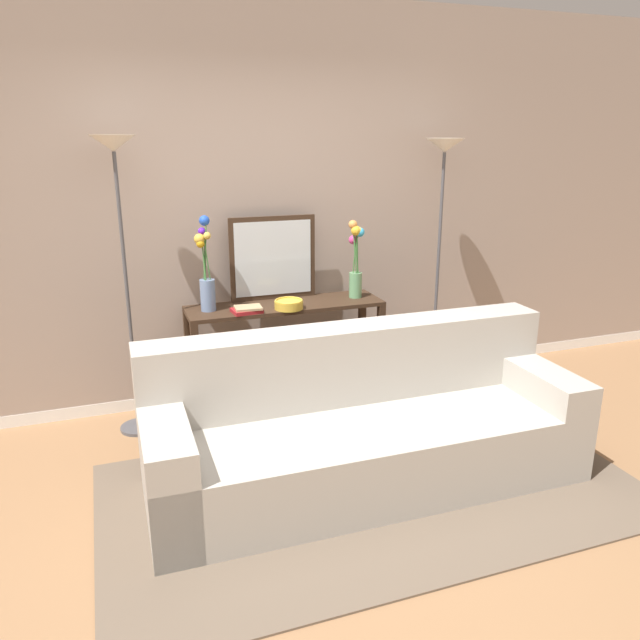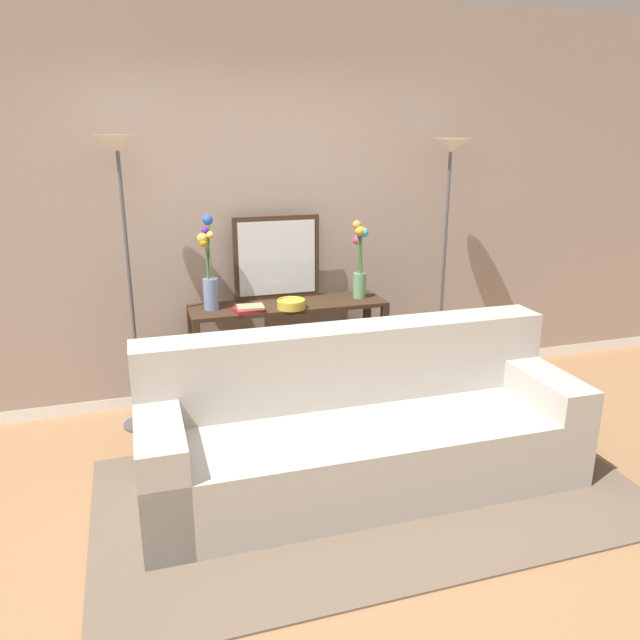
{
  "view_description": "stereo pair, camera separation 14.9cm",
  "coord_description": "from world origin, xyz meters",
  "px_view_note": "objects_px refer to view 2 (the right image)",
  "views": [
    {
      "loc": [
        -0.97,
        -2.54,
        1.98
      ],
      "look_at": [
        0.29,
        0.97,
        0.84
      ],
      "focal_mm": 34.59,
      "sensor_mm": 36.0,
      "label": 1
    },
    {
      "loc": [
        -0.83,
        -2.59,
        1.98
      ],
      "look_at": [
        0.29,
        0.97,
        0.84
      ],
      "focal_mm": 34.59,
      "sensor_mm": 36.0,
      "label": 2
    }
  ],
  "objects_px": {
    "fruit_bowl": "(291,304)",
    "book_row_under_console": "(238,404)",
    "floor_lamp_left": "(122,204)",
    "floor_lamp_right": "(448,197)",
    "vase_tall_flowers": "(209,273)",
    "couch": "(360,431)",
    "book_stack": "(249,309)",
    "console_table": "(289,334)",
    "wall_mirror": "(277,258)",
    "vase_short_flowers": "(360,261)"
  },
  "relations": [
    {
      "from": "fruit_bowl",
      "to": "book_row_under_console",
      "type": "distance_m",
      "value": 0.87
    },
    {
      "from": "book_row_under_console",
      "to": "floor_lamp_left",
      "type": "bearing_deg",
      "value": -177.05
    },
    {
      "from": "floor_lamp_right",
      "to": "vase_tall_flowers",
      "type": "xyz_separation_m",
      "value": [
        -1.78,
        0.05,
        -0.47
      ]
    },
    {
      "from": "floor_lamp_right",
      "to": "vase_tall_flowers",
      "type": "height_order",
      "value": "floor_lamp_right"
    },
    {
      "from": "vase_tall_flowers",
      "to": "book_row_under_console",
      "type": "height_order",
      "value": "vase_tall_flowers"
    },
    {
      "from": "floor_lamp_left",
      "to": "fruit_bowl",
      "type": "relative_size",
      "value": 9.76
    },
    {
      "from": "couch",
      "to": "book_stack",
      "type": "xyz_separation_m",
      "value": [
        -0.43,
        1.02,
        0.49
      ]
    },
    {
      "from": "console_table",
      "to": "book_row_under_console",
      "type": "distance_m",
      "value": 0.64
    },
    {
      "from": "couch",
      "to": "floor_lamp_right",
      "type": "distance_m",
      "value": 1.97
    },
    {
      "from": "floor_lamp_left",
      "to": "floor_lamp_right",
      "type": "height_order",
      "value": "floor_lamp_left"
    },
    {
      "from": "wall_mirror",
      "to": "book_stack",
      "type": "bearing_deg",
      "value": -133.22
    },
    {
      "from": "wall_mirror",
      "to": "fruit_bowl",
      "type": "xyz_separation_m",
      "value": [
        0.03,
        -0.3,
        -0.27
      ]
    },
    {
      "from": "floor_lamp_left",
      "to": "book_stack",
      "type": "relative_size",
      "value": 9.35
    },
    {
      "from": "vase_tall_flowers",
      "to": "book_stack",
      "type": "distance_m",
      "value": 0.37
    },
    {
      "from": "wall_mirror",
      "to": "vase_short_flowers",
      "type": "bearing_deg",
      "value": -16.32
    },
    {
      "from": "floor_lamp_left",
      "to": "book_stack",
      "type": "bearing_deg",
      "value": -6.34
    },
    {
      "from": "floor_lamp_right",
      "to": "book_stack",
      "type": "xyz_separation_m",
      "value": [
        -1.53,
        -0.09,
        -0.71
      ]
    },
    {
      "from": "console_table",
      "to": "floor_lamp_left",
      "type": "xyz_separation_m",
      "value": [
        -1.08,
        -0.04,
        0.99
      ]
    },
    {
      "from": "floor_lamp_left",
      "to": "wall_mirror",
      "type": "distance_m",
      "value": 1.15
    },
    {
      "from": "console_table",
      "to": "floor_lamp_left",
      "type": "height_order",
      "value": "floor_lamp_left"
    },
    {
      "from": "floor_lamp_right",
      "to": "book_row_under_console",
      "type": "xyz_separation_m",
      "value": [
        -1.62,
        0.04,
        -1.47
      ]
    },
    {
      "from": "vase_tall_flowers",
      "to": "fruit_bowl",
      "type": "bearing_deg",
      "value": -15.23
    },
    {
      "from": "floor_lamp_left",
      "to": "vase_short_flowers",
      "type": "bearing_deg",
      "value": 1.14
    },
    {
      "from": "wall_mirror",
      "to": "book_stack",
      "type": "height_order",
      "value": "wall_mirror"
    },
    {
      "from": "console_table",
      "to": "vase_short_flowers",
      "type": "distance_m",
      "value": 0.75
    },
    {
      "from": "floor_lamp_left",
      "to": "book_row_under_console",
      "type": "height_order",
      "value": "floor_lamp_left"
    },
    {
      "from": "fruit_bowl",
      "to": "book_stack",
      "type": "distance_m",
      "value": 0.3
    },
    {
      "from": "floor_lamp_left",
      "to": "vase_tall_flowers",
      "type": "height_order",
      "value": "floor_lamp_left"
    },
    {
      "from": "console_table",
      "to": "couch",
      "type": "bearing_deg",
      "value": -83.67
    },
    {
      "from": "book_stack",
      "to": "vase_tall_flowers",
      "type": "bearing_deg",
      "value": 150.56
    },
    {
      "from": "wall_mirror",
      "to": "vase_tall_flowers",
      "type": "distance_m",
      "value": 0.54
    },
    {
      "from": "couch",
      "to": "vase_short_flowers",
      "type": "height_order",
      "value": "vase_short_flowers"
    },
    {
      "from": "book_row_under_console",
      "to": "vase_tall_flowers",
      "type": "bearing_deg",
      "value": 173.4
    },
    {
      "from": "vase_tall_flowers",
      "to": "vase_short_flowers",
      "type": "relative_size",
      "value": 1.13
    },
    {
      "from": "console_table",
      "to": "fruit_bowl",
      "type": "xyz_separation_m",
      "value": [
        -0.01,
        -0.13,
        0.27
      ]
    },
    {
      "from": "vase_tall_flowers",
      "to": "couch",
      "type": "bearing_deg",
      "value": -59.64
    },
    {
      "from": "console_table",
      "to": "book_row_under_console",
      "type": "relative_size",
      "value": 3.82
    },
    {
      "from": "vase_tall_flowers",
      "to": "book_stack",
      "type": "bearing_deg",
      "value": -29.44
    },
    {
      "from": "console_table",
      "to": "vase_short_flowers",
      "type": "height_order",
      "value": "vase_short_flowers"
    },
    {
      "from": "fruit_bowl",
      "to": "vase_tall_flowers",
      "type": "bearing_deg",
      "value": 164.77
    },
    {
      "from": "couch",
      "to": "vase_short_flowers",
      "type": "bearing_deg",
      "value": 69.88
    },
    {
      "from": "couch",
      "to": "console_table",
      "type": "bearing_deg",
      "value": 96.33
    },
    {
      "from": "wall_mirror",
      "to": "vase_short_flowers",
      "type": "height_order",
      "value": "wall_mirror"
    },
    {
      "from": "console_table",
      "to": "floor_lamp_right",
      "type": "distance_m",
      "value": 1.56
    },
    {
      "from": "fruit_bowl",
      "to": "console_table",
      "type": "bearing_deg",
      "value": 84.78
    },
    {
      "from": "floor_lamp_right",
      "to": "wall_mirror",
      "type": "relative_size",
      "value": 3.02
    },
    {
      "from": "book_stack",
      "to": "book_row_under_console",
      "type": "bearing_deg",
      "value": 126.74
    },
    {
      "from": "console_table",
      "to": "book_row_under_console",
      "type": "height_order",
      "value": "console_table"
    },
    {
      "from": "book_stack",
      "to": "book_row_under_console",
      "type": "xyz_separation_m",
      "value": [
        -0.09,
        0.12,
        -0.76
      ]
    },
    {
      "from": "floor_lamp_left",
      "to": "couch",
      "type": "bearing_deg",
      "value": -42.6
    }
  ]
}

